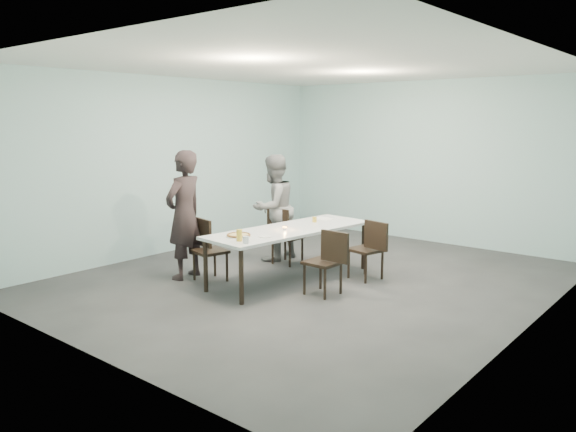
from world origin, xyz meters
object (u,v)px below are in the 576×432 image
Objects in this scene: amber_tumbler at (315,220)px; beer_glass at (239,235)px; water_tumbler at (246,240)px; side_plate at (265,236)px; diner_far at (274,208)px; chair_far_left at (283,232)px; chair_near_left at (207,245)px; tealight at (285,229)px; pizza at (239,235)px; chair_near_right at (328,258)px; chair_far_right at (370,246)px; table at (290,232)px; diner_near at (184,215)px.

beer_glass is at bearing -87.47° from amber_tumbler.
water_tumbler reaches higher than amber_tumbler.
side_plate is 0.46m from water_tumbler.
diner_far is at bearing 127.43° from side_plate.
chair_far_left is 5.80× the size of beer_glass.
chair_near_left is 1.21m from water_tumbler.
chair_near_left is 1.15m from tealight.
pizza is 3.78× the size of water_tumbler.
chair_near_left is at bearing 17.59° from chair_near_right.
chair_far_right is at bearing 51.93° from chair_near_left.
table is at bearing 96.04° from tealight.
chair_far_right is 1.97m from water_tumbler.
diner_far is at bearing 10.49° from chair_far_right.
chair_near_right is (0.85, -0.27, -0.19)m from table.
tealight is at bearing 46.53° from chair_near_left.
chair_far_right reaches higher than side_plate.
amber_tumbler is (0.94, -0.13, -0.07)m from diner_far.
tealight is (1.25, 0.75, -0.16)m from diner_near.
side_plate is 1.20× the size of beer_glass.
side_plate is (1.09, -1.42, -0.11)m from diner_far.
chair_far_left is at bearing 174.55° from amber_tumbler.
chair_far_right is at bearing 38.15° from table.
table is 1.15m from chair_far_right.
water_tumbler is at bearing 35.27° from diner_far.
side_plate is at bearing 100.28° from water_tumbler.
chair_near_left is 1.46m from chair_far_left.
chair_near_right is (1.55, -0.95, 0.00)m from chair_far_left.
diner_far is at bearing 105.04° from chair_near_left.
diner_far is at bearing 142.12° from table.
chair_far_left and chair_near_right have the same top height.
chair_far_left is at bearing 121.25° from side_plate.
pizza is at bearing 3.75° from chair_near_left.
tealight is 0.70× the size of amber_tumbler.
diner_near is at bearing -5.85° from diner_far.
pizza is 6.07× the size of tealight.
table is at bearing 100.28° from side_plate.
chair_far_left is 2.04m from water_tumbler.
chair_far_left reaches higher than pizza.
pizza is at bearing -100.31° from table.
amber_tumbler is at bearing -8.82° from chair_far_left.
chair_near_left is 0.55m from diner_near.
beer_glass is (1.27, -0.18, -0.10)m from diner_near.
beer_glass reaches higher than chair_near_left.
chair_near_left and chair_near_right have the same top height.
diner_near is at bearing -179.28° from pizza.
chair_far_right is at bearing -90.29° from chair_near_right.
beer_glass reaches higher than tealight.
pizza reaches higher than table.
beer_glass is 1.88× the size of amber_tumbler.
diner_near is 10.30× the size of side_plate.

